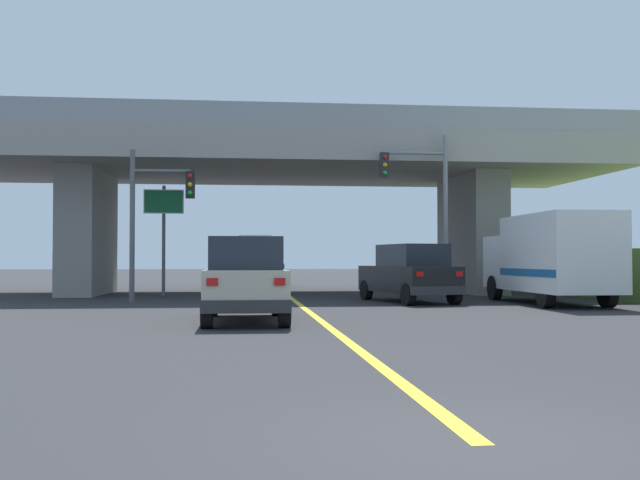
% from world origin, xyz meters
% --- Properties ---
extents(ground, '(160.00, 160.00, 0.00)m').
position_xyz_m(ground, '(0.00, 27.06, 0.00)').
color(ground, '#2B2B2D').
extents(overpass_bridge, '(28.24, 10.18, 7.41)m').
position_xyz_m(overpass_bridge, '(0.00, 27.06, 5.24)').
color(overpass_bridge, gray).
rests_on(overpass_bridge, ground).
extents(lane_divider_stripe, '(0.20, 24.36, 0.01)m').
position_xyz_m(lane_divider_stripe, '(0.00, 12.18, 0.00)').
color(lane_divider_stripe, yellow).
rests_on(lane_divider_stripe, ground).
extents(suv_lead, '(1.95, 4.60, 2.02)m').
position_xyz_m(suv_lead, '(-1.83, 12.17, 1.01)').
color(suv_lead, '#B7B29E').
rests_on(suv_lead, ground).
extents(suv_crossing, '(2.85, 5.11, 2.02)m').
position_xyz_m(suv_crossing, '(3.92, 19.73, 1.01)').
color(suv_crossing, black).
rests_on(suv_crossing, ground).
extents(box_truck, '(2.33, 6.78, 2.95)m').
position_xyz_m(box_truck, '(8.34, 18.08, 1.57)').
color(box_truck, silver).
rests_on(box_truck, ground).
extents(sedan_oncoming, '(2.05, 4.31, 2.02)m').
position_xyz_m(sedan_oncoming, '(-0.67, 34.98, 1.01)').
color(sedan_oncoming, '#2D4C33').
rests_on(sedan_oncoming, ground).
extents(traffic_signal_nearside, '(2.59, 0.36, 6.19)m').
position_xyz_m(traffic_signal_nearside, '(4.95, 21.55, 3.88)').
color(traffic_signal_nearside, slate).
rests_on(traffic_signal_nearside, ground).
extents(traffic_signal_farside, '(2.26, 0.36, 5.36)m').
position_xyz_m(traffic_signal_farside, '(-5.01, 20.83, 3.33)').
color(traffic_signal_farside, '#56595E').
rests_on(traffic_signal_farside, ground).
extents(highway_sign, '(1.62, 0.17, 4.52)m').
position_xyz_m(highway_sign, '(-5.08, 25.13, 3.33)').
color(highway_sign, '#56595E').
rests_on(highway_sign, ground).
extents(semi_truck_distant, '(2.33, 7.14, 3.22)m').
position_xyz_m(semi_truck_distant, '(-0.90, 50.53, 1.68)').
color(semi_truck_distant, silver).
rests_on(semi_truck_distant, ground).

